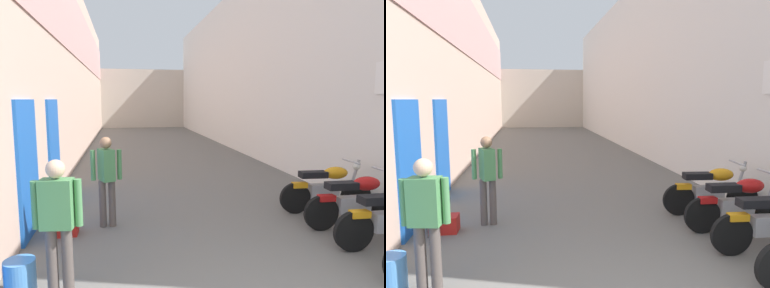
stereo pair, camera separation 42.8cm
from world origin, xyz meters
The scene contains 11 objects.
ground_plane centered at (0.00, 10.39, 0.00)m, with size 40.77×40.77×0.00m, color #66635E.
building_left centered at (-3.36, 12.33, 3.28)m, with size 0.45×24.77×6.51m.
building_right centered at (3.37, 12.38, 3.44)m, with size 0.45×24.77×6.88m.
building_far_end centered at (0.00, 25.77, 2.24)m, with size 9.34×2.00×4.48m, color beige.
motorcycle_third centered at (2.23, 2.61, 0.50)m, with size 1.85×0.58×1.04m.
motorcycle_fourth centered at (2.23, 3.49, 0.50)m, with size 1.85×0.58×1.04m.
pedestrian_by_doorway centered at (-2.36, 1.37, 0.92)m, with size 0.52×0.25×1.57m.
pedestrian_mid_alley centered at (-1.94, 3.55, 0.92)m, with size 0.52×0.39×1.57m.
water_jug_near_door centered at (-2.82, 1.52, 0.21)m, with size 0.34×0.34×0.42m, color #4C8CCC.
plastic_crate centered at (-2.63, 3.30, 0.14)m, with size 0.44×0.32×0.28m, color red.
umbrella_leaning centered at (-2.83, 2.87, 0.68)m, with size 0.20×0.35×0.97m.
Camera 1 is at (-1.66, -2.45, 2.20)m, focal length 32.44 mm.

